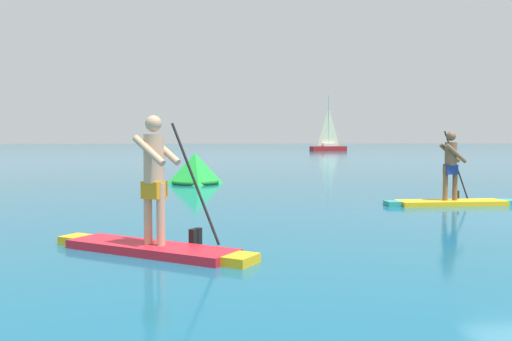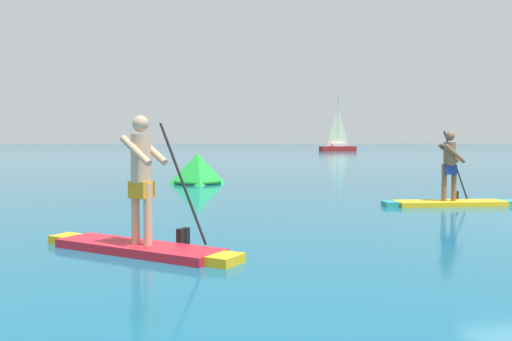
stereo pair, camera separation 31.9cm
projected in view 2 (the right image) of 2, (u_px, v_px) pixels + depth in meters
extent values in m
cube|color=red|center=(138.00, 248.00, 7.04)|extent=(2.32, 1.93, 0.11)
cube|color=yellow|center=(225.00, 260.00, 6.36)|extent=(0.50, 0.53, 0.11)
cube|color=yellow|center=(66.00, 239.00, 7.71)|extent=(0.47, 0.48, 0.11)
cylinder|color=tan|center=(148.00, 214.00, 6.92)|extent=(0.11, 0.11, 0.80)
cylinder|color=tan|center=(135.00, 213.00, 7.03)|extent=(0.11, 0.11, 0.80)
cube|color=orange|center=(141.00, 190.00, 6.96)|extent=(0.34, 0.33, 0.22)
cylinder|color=tan|center=(141.00, 158.00, 6.94)|extent=(0.26, 0.26, 0.62)
sphere|color=tan|center=(141.00, 124.00, 6.91)|extent=(0.21, 0.21, 0.21)
cylinder|color=tan|center=(152.00, 150.00, 7.04)|extent=(0.45, 0.41, 0.42)
cylinder|color=tan|center=(136.00, 150.00, 6.77)|extent=(0.45, 0.41, 0.42)
cylinder|color=black|center=(183.00, 183.00, 7.14)|extent=(0.63, 0.49, 1.60)
cube|color=black|center=(183.00, 240.00, 7.18)|extent=(0.18, 0.21, 0.32)
cube|color=yellow|center=(450.00, 203.00, 12.09)|extent=(2.43, 0.73, 0.11)
cube|color=teal|center=(508.00, 203.00, 12.20)|extent=(0.31, 0.48, 0.11)
cube|color=teal|center=(390.00, 204.00, 11.98)|extent=(0.31, 0.41, 0.11)
cylinder|color=brown|center=(454.00, 183.00, 12.07)|extent=(0.11, 0.11, 0.79)
cylinder|color=brown|center=(444.00, 183.00, 12.06)|extent=(0.11, 0.11, 0.79)
cube|color=navy|center=(449.00, 170.00, 12.05)|extent=(0.27, 0.23, 0.22)
cylinder|color=brown|center=(450.00, 154.00, 12.03)|extent=(0.26, 0.26, 0.52)
sphere|color=brown|center=(450.00, 136.00, 12.01)|extent=(0.21, 0.21, 0.21)
cylinder|color=brown|center=(449.00, 153.00, 12.18)|extent=(0.50, 0.10, 0.44)
cylinder|color=brown|center=(455.00, 153.00, 11.88)|extent=(0.50, 0.10, 0.44)
cylinder|color=black|center=(456.00, 166.00, 12.50)|extent=(0.63, 0.05, 1.60)
cube|color=black|center=(455.00, 198.00, 12.55)|extent=(0.09, 0.20, 0.32)
pyramid|color=green|center=(197.00, 168.00, 18.15)|extent=(1.47, 1.47, 1.03)
torus|color=#167226|center=(197.00, 182.00, 18.18)|extent=(1.60, 1.60, 0.12)
cube|color=#A51E1E|center=(338.00, 149.00, 71.75)|extent=(5.08, 2.13, 0.64)
cylinder|color=#B2B2B7|center=(338.00, 121.00, 71.54)|extent=(0.12, 0.12, 6.73)
pyramid|color=beige|center=(338.00, 126.00, 71.58)|extent=(2.21, 0.42, 5.09)
cube|color=silver|center=(338.00, 145.00, 71.72)|extent=(1.91, 1.17, 0.39)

